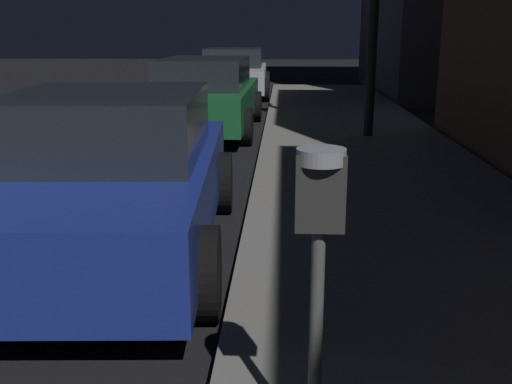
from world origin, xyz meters
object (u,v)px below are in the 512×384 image
(car_green, at_px, (206,95))
(car_silver, at_px, (234,73))
(parking_meter, at_px, (319,232))
(car_blue, at_px, (109,176))

(car_green, bearing_deg, car_silver, 90.00)
(parking_meter, height_order, car_silver, parking_meter)
(car_silver, bearing_deg, car_blue, -90.00)
(parking_meter, relative_size, car_blue, 0.33)
(car_blue, xyz_separation_m, car_silver, (0.00, 13.23, 0.00))
(parking_meter, height_order, car_green, parking_meter)
(car_blue, relative_size, car_green, 0.90)
(parking_meter, relative_size, car_green, 0.29)
(parking_meter, distance_m, car_silver, 16.11)
(car_silver, bearing_deg, car_green, -90.00)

